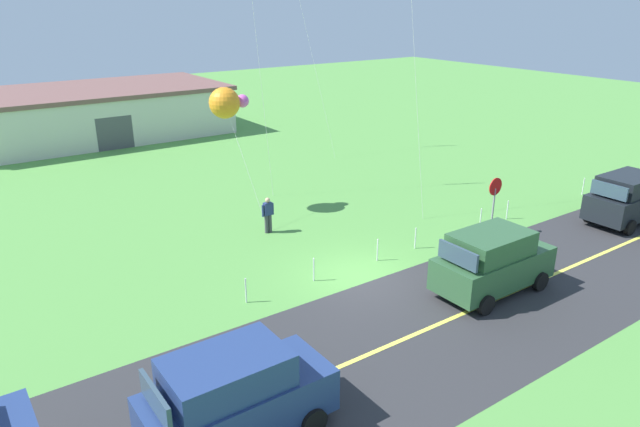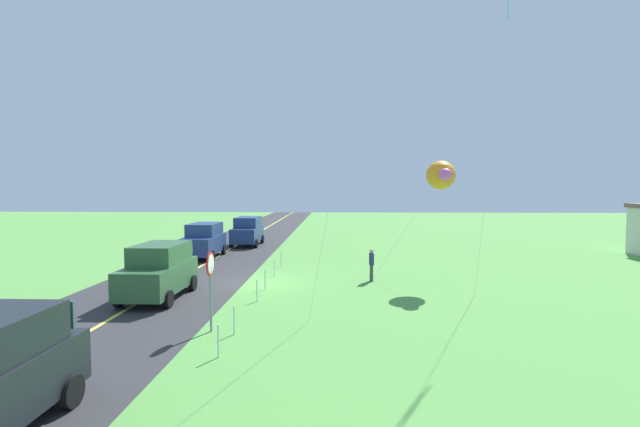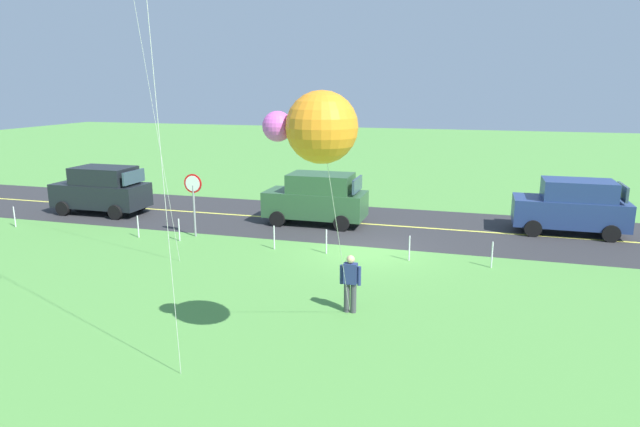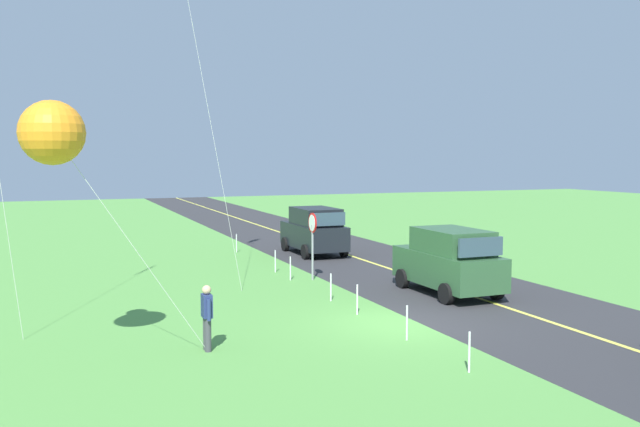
# 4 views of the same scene
# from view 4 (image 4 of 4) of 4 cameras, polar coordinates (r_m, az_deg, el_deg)

# --- Properties ---
(ground_plane) EXTENTS (120.00, 120.00, 0.10)m
(ground_plane) POSITION_cam_4_polar(r_m,az_deg,el_deg) (19.26, 6.89, -9.38)
(ground_plane) COLOR #549342
(asphalt_road) EXTENTS (120.00, 7.00, 0.00)m
(asphalt_road) POSITION_cam_4_polar(r_m,az_deg,el_deg) (21.41, 16.42, -7.95)
(asphalt_road) COLOR #2D2D30
(asphalt_road) RESTS_ON ground
(road_centre_stripe) EXTENTS (120.00, 0.16, 0.00)m
(road_centre_stripe) POSITION_cam_4_polar(r_m,az_deg,el_deg) (21.41, 16.42, -7.94)
(road_centre_stripe) COLOR #E5E04C
(road_centre_stripe) RESTS_ON asphalt_road
(car_suv_foreground) EXTENTS (4.40, 2.12, 2.24)m
(car_suv_foreground) POSITION_cam_4_polar(r_m,az_deg,el_deg) (23.28, 10.88, -3.93)
(car_suv_foreground) COLOR #2D5633
(car_suv_foreground) RESTS_ON ground
(car_parked_east_near) EXTENTS (4.40, 2.12, 2.24)m
(car_parked_east_near) POSITION_cam_4_polar(r_m,az_deg,el_deg) (32.12, -0.50, -1.43)
(car_parked_east_near) COLOR black
(car_parked_east_near) RESTS_ON ground
(stop_sign) EXTENTS (0.76, 0.08, 2.56)m
(stop_sign) POSITION_cam_4_polar(r_m,az_deg,el_deg) (25.36, -0.64, -1.64)
(stop_sign) COLOR gray
(stop_sign) RESTS_ON ground
(person_adult_near) EXTENTS (0.58, 0.22, 1.60)m
(person_adult_near) POSITION_cam_4_polar(r_m,az_deg,el_deg) (16.56, -9.57, -8.52)
(person_adult_near) COLOR #3F3F47
(person_adult_near) RESTS_ON ground
(kite_red_low) EXTENTS (1.90, 4.04, 5.89)m
(kite_red_low) POSITION_cam_4_polar(r_m,az_deg,el_deg) (15.68, -21.78, 6.37)
(kite_red_low) COLOR silver
(kite_red_low) RESTS_ON ground
(fence_post_0) EXTENTS (0.05, 0.05, 0.90)m
(fence_post_0) POSITION_cam_4_polar(r_m,az_deg,el_deg) (15.21, 12.55, -11.40)
(fence_post_0) COLOR silver
(fence_post_0) RESTS_ON ground
(fence_post_1) EXTENTS (0.05, 0.05, 0.90)m
(fence_post_1) POSITION_cam_4_polar(r_m,az_deg,el_deg) (17.46, 7.38, -9.19)
(fence_post_1) COLOR silver
(fence_post_1) RESTS_ON ground
(fence_post_2) EXTENTS (0.05, 0.05, 0.90)m
(fence_post_2) POSITION_cam_4_polar(r_m,az_deg,el_deg) (20.06, 3.18, -7.31)
(fence_post_2) COLOR silver
(fence_post_2) RESTS_ON ground
(fence_post_3) EXTENTS (0.05, 0.05, 0.90)m
(fence_post_3) POSITION_cam_4_polar(r_m,az_deg,el_deg) (21.87, 0.93, -6.28)
(fence_post_3) COLOR silver
(fence_post_3) RESTS_ON ground
(fence_post_4) EXTENTS (0.05, 0.05, 0.90)m
(fence_post_4) POSITION_cam_4_polar(r_m,az_deg,el_deg) (25.52, -2.53, -4.67)
(fence_post_4) COLOR silver
(fence_post_4) RESTS_ON ground
(fence_post_5) EXTENTS (0.05, 0.05, 0.90)m
(fence_post_5) POSITION_cam_4_polar(r_m,az_deg,el_deg) (27.25, -3.81, -4.07)
(fence_post_5) COLOR silver
(fence_post_5) RESTS_ON ground
(fence_post_6) EXTENTS (0.05, 0.05, 0.90)m
(fence_post_6) POSITION_cam_4_polar(r_m,az_deg,el_deg) (33.06, -7.09, -2.51)
(fence_post_6) COLOR silver
(fence_post_6) RESTS_ON ground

